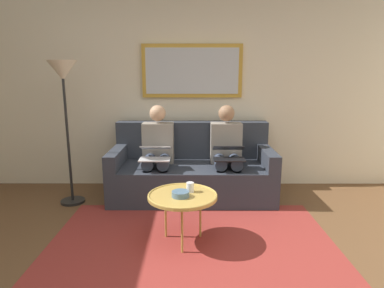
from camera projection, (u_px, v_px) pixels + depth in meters
name	position (u px, v px, depth m)	size (l,w,h in m)	color
wall_rear	(192.00, 90.00, 4.41)	(6.00, 0.12, 2.60)	beige
area_rug	(192.00, 244.00, 2.97)	(2.60, 1.80, 0.01)	maroon
couch	(192.00, 171.00, 4.15)	(1.97, 0.90, 0.90)	#2D333D
framed_mirror	(192.00, 71.00, 4.27)	(1.30, 0.05, 0.68)	#B7892D
coffee_table	(183.00, 196.00, 2.93)	(0.62, 0.62, 0.47)	tan
cup	(190.00, 187.00, 2.99)	(0.07, 0.07, 0.09)	silver
bowl	(181.00, 194.00, 2.88)	(0.16, 0.16, 0.05)	slate
person_left	(227.00, 149.00, 4.02)	(0.38, 0.58, 1.14)	gray
laptop_black	(229.00, 153.00, 3.78)	(0.35, 0.34, 0.15)	black
person_right	(158.00, 149.00, 4.02)	(0.38, 0.58, 1.14)	gray
laptop_silver	(155.00, 153.00, 3.78)	(0.35, 0.34, 0.15)	silver
standing_lamp	(64.00, 87.00, 3.66)	(0.32, 0.32, 1.66)	black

